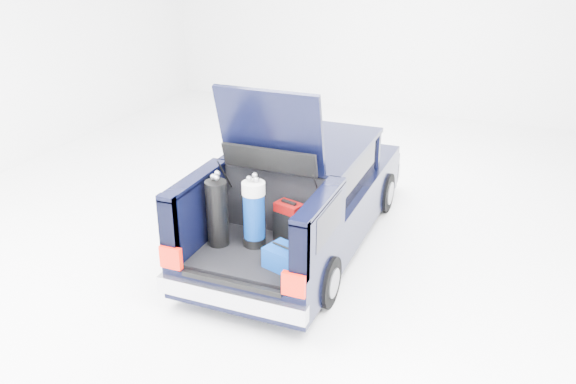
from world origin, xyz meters
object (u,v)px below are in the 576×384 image
at_px(blue_golf_bag, 254,213).
at_px(blue_duffel, 288,259).
at_px(black_golf_bag, 217,213).
at_px(red_suitcase, 289,223).
at_px(car, 304,195).

relative_size(blue_golf_bag, blue_duffel, 1.57).
bearing_deg(blue_golf_bag, blue_duffel, -30.59).
bearing_deg(blue_golf_bag, black_golf_bag, -157.47).
height_order(red_suitcase, black_golf_bag, black_golf_bag).
bearing_deg(red_suitcase, car, 118.03).
distance_m(car, blue_duffel, 1.87).
relative_size(car, red_suitcase, 8.84).
bearing_deg(blue_golf_bag, red_suitcase, 37.05).
xyz_separation_m(car, blue_duffel, (0.49, -1.80, 0.05)).
height_order(car, black_golf_bag, car).
bearing_deg(blue_duffel, car, 122.92).
bearing_deg(car, blue_duffel, -74.88).
relative_size(black_golf_bag, blue_duffel, 1.58).
distance_m(black_golf_bag, blue_golf_bag, 0.43).
bearing_deg(black_golf_bag, blue_golf_bag, -0.55).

